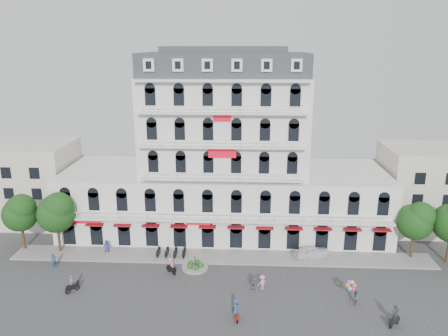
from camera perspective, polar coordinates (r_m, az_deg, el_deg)
ground at (r=48.74m, az=-0.96°, el=-16.45°), size 120.00×120.00×0.00m
sidewalk at (r=56.50m, az=-0.38°, el=-11.50°), size 53.00×4.00×0.16m
main_building at (r=61.30m, az=0.06°, el=0.66°), size 45.00×15.00×25.80m
flank_building_west at (r=72.15m, az=-24.42°, el=-1.72°), size 14.00×10.00×12.00m
flank_building_east at (r=69.85m, az=25.57°, el=-2.41°), size 14.00×10.00×12.00m
traffic_island at (r=54.01m, az=-3.81°, el=-12.70°), size 3.20×3.20×1.60m
parked_scooter_row at (r=57.02m, az=-6.90°, el=-11.44°), size 4.40×1.80×1.10m
tree_west_outer at (r=62.12m, az=-25.09°, el=-5.16°), size 4.50×4.48×7.76m
tree_west_inner at (r=59.44m, az=-21.06°, el=-5.28°), size 4.76×4.76×8.25m
tree_east_inner at (r=59.14m, az=23.78°, el=-6.18°), size 4.40×4.37×7.57m
parked_car at (r=57.22m, az=11.39°, el=-10.66°), size 5.05×3.28×1.60m
rider_west at (r=51.80m, az=-19.23°, el=-14.19°), size 1.26×1.35×2.02m
rider_east at (r=44.71m, az=1.55°, el=-17.96°), size 0.79×1.68×2.32m
rider_northeast at (r=46.81m, az=21.43°, el=-17.47°), size 1.35×1.26×2.35m
rider_center at (r=52.81m, az=-6.94°, el=-12.50°), size 1.31×1.31×2.05m
pedestrian_left at (r=59.18m, az=-15.08°, el=-9.89°), size 0.98×0.77×1.77m
pedestrian_mid at (r=49.48m, az=3.85°, el=-14.67°), size 1.14×0.55×1.89m
pedestrian_right at (r=49.74m, az=5.00°, el=-14.66°), size 1.26×1.13×1.69m
pedestrian_far at (r=57.47m, az=-21.34°, el=-11.22°), size 0.78×0.82×1.88m
balloon_vendor at (r=48.84m, az=16.54°, el=-15.35°), size 1.42×1.32×2.45m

